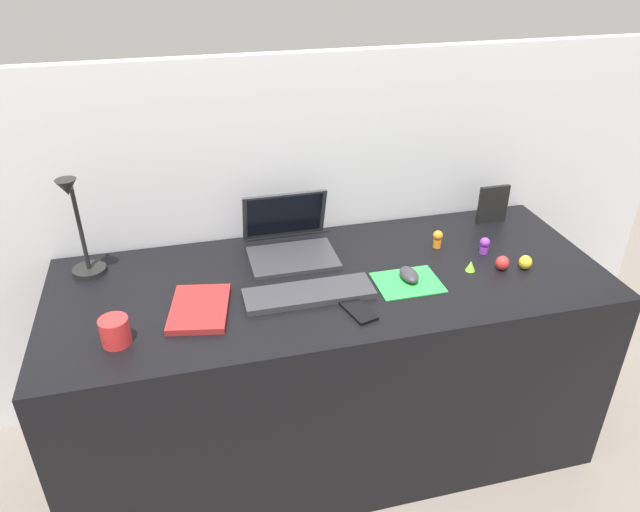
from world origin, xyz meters
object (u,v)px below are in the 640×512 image
at_px(coffee_mug, 115,331).
at_px(toy_figurine_lime, 471,266).
at_px(notebook_pad, 200,309).
at_px(toy_figurine_purple, 485,245).
at_px(desk_lamp, 79,230).
at_px(toy_figurine_yellow, 525,262).
at_px(cell_phone, 358,311).
at_px(laptop, 289,238).
at_px(picture_frame, 493,204).
at_px(toy_figurine_red, 502,263).
at_px(mouse, 409,275).
at_px(toy_figurine_orange, 438,238).
at_px(keyboard, 309,294).

xyz_separation_m(coffee_mug, toy_figurine_lime, (1.14, 0.11, -0.02)).
relative_size(notebook_pad, toy_figurine_purple, 4.01).
xyz_separation_m(desk_lamp, toy_figurine_lime, (1.24, -0.28, -0.15)).
height_order(toy_figurine_purple, toy_figurine_yellow, toy_figurine_purple).
xyz_separation_m(cell_phone, coffee_mug, (-0.70, 0.02, 0.04)).
bearing_deg(laptop, picture_frame, 2.68).
distance_m(laptop, notebook_pad, 0.45).
relative_size(picture_frame, toy_figurine_red, 2.97).
relative_size(mouse, toy_figurine_red, 1.90).
xyz_separation_m(notebook_pad, toy_figurine_orange, (0.86, 0.20, 0.03)).
bearing_deg(mouse, laptop, 140.30).
height_order(mouse, coffee_mug, coffee_mug).
bearing_deg(notebook_pad, toy_figurine_yellow, 10.12).
distance_m(desk_lamp, toy_figurine_lime, 1.28).
distance_m(keyboard, toy_figurine_purple, 0.68).
relative_size(toy_figurine_purple, toy_figurine_orange, 0.92).
bearing_deg(coffee_mug, mouse, 6.79).
bearing_deg(toy_figurine_lime, toy_figurine_yellow, -10.07).
distance_m(keyboard, desk_lamp, 0.76).
bearing_deg(laptop, coffee_mug, -145.61).
bearing_deg(cell_phone, desk_lamp, 137.69).
bearing_deg(toy_figurine_purple, toy_figurine_orange, 150.74).
xyz_separation_m(laptop, picture_frame, (0.81, 0.04, 0.02)).
bearing_deg(laptop, mouse, -39.70).
relative_size(toy_figurine_red, toy_figurine_orange, 0.78).
xyz_separation_m(mouse, toy_figurine_lime, (0.22, 0.01, -0.00)).
distance_m(toy_figurine_red, toy_figurine_orange, 0.25).
xyz_separation_m(keyboard, desk_lamp, (-0.68, 0.29, 0.16)).
bearing_deg(picture_frame, toy_figurine_yellow, -99.68).
bearing_deg(mouse, desk_lamp, 164.62).
relative_size(toy_figurine_purple, toy_figurine_lime, 1.63).
xyz_separation_m(laptop, toy_figurine_purple, (0.67, -0.18, -0.02)).
bearing_deg(toy_figurine_lime, desk_lamp, 167.52).
height_order(cell_phone, toy_figurine_yellow, toy_figurine_yellow).
xyz_separation_m(keyboard, toy_figurine_yellow, (0.75, -0.01, 0.01)).
distance_m(laptop, toy_figurine_purple, 0.69).
xyz_separation_m(cell_phone, toy_figurine_orange, (0.40, 0.32, 0.03)).
xyz_separation_m(laptop, toy_figurine_yellow, (0.75, -0.31, -0.03)).
height_order(laptop, toy_figurine_red, laptop).
distance_m(notebook_pad, toy_figurine_lime, 0.90).
xyz_separation_m(toy_figurine_yellow, toy_figurine_lime, (-0.19, 0.03, -0.01)).
distance_m(keyboard, notebook_pad, 0.34).
relative_size(desk_lamp, notebook_pad, 1.51).
bearing_deg(desk_lamp, cell_phone, -27.21).
bearing_deg(coffee_mug, picture_frame, 17.29).
bearing_deg(toy_figurine_red, toy_figurine_lime, 169.68).
xyz_separation_m(desk_lamp, picture_frame, (1.49, 0.04, -0.10)).
height_order(coffee_mug, toy_figurine_purple, coffee_mug).
height_order(toy_figurine_red, toy_figurine_orange, toy_figurine_orange).
bearing_deg(toy_figurine_orange, coffee_mug, -165.00).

